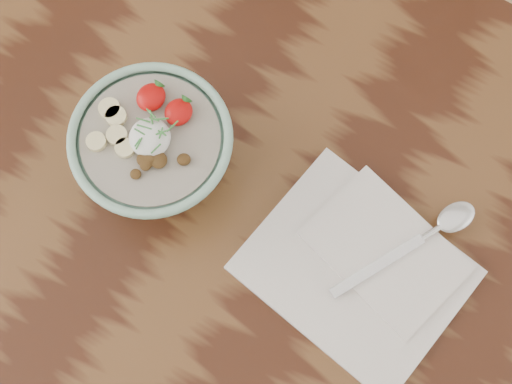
# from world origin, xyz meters

# --- Properties ---
(table) EXTENTS (1.60, 0.90, 0.75)m
(table) POSITION_xyz_m (0.00, 0.00, 0.66)
(table) COLOR #381A0E
(table) RESTS_ON ground
(breakfast_bowl) EXTENTS (0.18, 0.18, 0.12)m
(breakfast_bowl) POSITION_xyz_m (-0.00, 0.03, 0.81)
(breakfast_bowl) COLOR #8BBCA5
(breakfast_bowl) RESTS_ON table
(napkin) EXTENTS (0.26, 0.22, 0.01)m
(napkin) POSITION_xyz_m (0.26, 0.05, 0.76)
(napkin) COLOR white
(napkin) RESTS_ON table
(spoon) EXTENTS (0.11, 0.18, 0.01)m
(spoon) POSITION_xyz_m (0.31, 0.13, 0.77)
(spoon) COLOR silver
(spoon) RESTS_ON napkin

